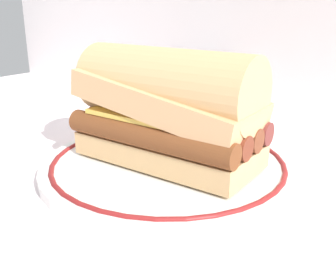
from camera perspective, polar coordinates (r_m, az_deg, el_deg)
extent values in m
plane|color=white|center=(0.44, 0.33, -7.24)|extent=(1.50, 1.50, 0.00)
cylinder|color=white|center=(0.47, 0.00, -4.52)|extent=(0.29, 0.29, 0.01)
torus|color=maroon|center=(0.47, 0.00, -3.84)|extent=(0.27, 0.27, 0.01)
cube|color=tan|center=(0.46, 0.00, -2.00)|extent=(0.21, 0.11, 0.03)
cylinder|color=brown|center=(0.42, -3.19, -0.27)|extent=(0.21, 0.04, 0.03)
cylinder|color=brown|center=(0.44, -1.01, 0.65)|extent=(0.21, 0.04, 0.03)
cylinder|color=brown|center=(0.46, 0.97, 1.49)|extent=(0.21, 0.04, 0.03)
cylinder|color=brown|center=(0.49, 2.77, 2.26)|extent=(0.21, 0.04, 0.03)
cube|color=#EFC64C|center=(0.45, 0.00, 2.98)|extent=(0.17, 0.10, 0.01)
cube|color=#E0A772|center=(0.44, 0.00, 5.15)|extent=(0.21, 0.11, 0.06)
cylinder|color=tan|center=(0.44, 0.00, 7.05)|extent=(0.21, 0.09, 0.08)
cylinder|color=silver|center=(0.71, 3.68, 7.25)|extent=(0.06, 0.06, 0.10)
cylinder|color=gold|center=(0.72, 3.63, 4.89)|extent=(0.05, 0.05, 0.04)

